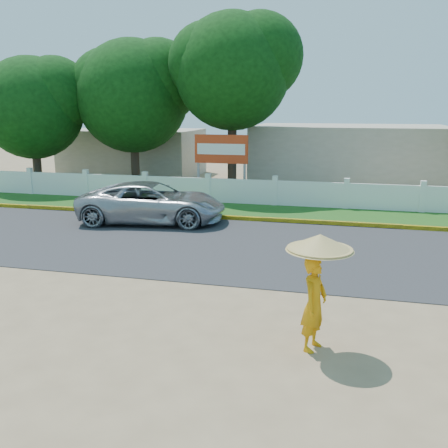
{
  "coord_description": "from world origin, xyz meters",
  "views": [
    {
      "loc": [
        2.95,
        -9.99,
        4.24
      ],
      "look_at": [
        0.0,
        2.0,
        1.3
      ],
      "focal_mm": 40.0,
      "sensor_mm": 36.0,
      "label": 1
    }
  ],
  "objects": [
    {
      "name": "grass_verge",
      "position": [
        0.0,
        9.75,
        0.01
      ],
      "size": [
        60.0,
        3.5,
        0.03
      ],
      "primitive_type": "cube",
      "color": "#2D601E",
      "rests_on": "ground"
    },
    {
      "name": "curb",
      "position": [
        0.0,
        8.05,
        0.08
      ],
      "size": [
        40.0,
        0.18,
        0.16
      ],
      "primitive_type": "cube",
      "color": "yellow",
      "rests_on": "ground"
    },
    {
      "name": "billboard",
      "position": [
        -2.67,
        12.3,
        2.14
      ],
      "size": [
        2.5,
        0.13,
        2.95
      ],
      "color": "gray",
      "rests_on": "ground"
    },
    {
      "name": "building_near",
      "position": [
        3.0,
        18.0,
        1.6
      ],
      "size": [
        10.0,
        6.0,
        3.2
      ],
      "primitive_type": "cube",
      "color": "#B7AD99",
      "rests_on": "ground"
    },
    {
      "name": "fence",
      "position": [
        0.0,
        11.2,
        0.55
      ],
      "size": [
        40.0,
        0.1,
        1.1
      ],
      "primitive_type": "cube",
      "color": "silver",
      "rests_on": "ground"
    },
    {
      "name": "road",
      "position": [
        0.0,
        4.5,
        0.01
      ],
      "size": [
        60.0,
        7.0,
        0.02
      ],
      "primitive_type": "cube",
      "color": "#38383A",
      "rests_on": "ground"
    },
    {
      "name": "ground",
      "position": [
        0.0,
        0.0,
        0.0
      ],
      "size": [
        120.0,
        120.0,
        0.0
      ],
      "primitive_type": "plane",
      "color": "#9E8460",
      "rests_on": "ground"
    },
    {
      "name": "building_far",
      "position": [
        -10.0,
        19.0,
        1.4
      ],
      "size": [
        8.0,
        5.0,
        2.8
      ],
      "primitive_type": "cube",
      "color": "#B7AD99",
      "rests_on": "ground"
    },
    {
      "name": "tree_row",
      "position": [
        1.98,
        14.19,
        4.97
      ],
      "size": [
        33.36,
        7.32,
        8.68
      ],
      "color": "#473828",
      "rests_on": "ground"
    },
    {
      "name": "vehicle",
      "position": [
        -3.95,
        6.95,
        0.75
      ],
      "size": [
        5.68,
        3.23,
        1.49
      ],
      "primitive_type": "imported",
      "rotation": [
        0.0,
        0.0,
        1.72
      ],
      "color": "#A4A7AC",
      "rests_on": "ground"
    },
    {
      "name": "monk_with_parasol",
      "position": [
        2.56,
        -1.67,
        1.38
      ],
      "size": [
        1.16,
        1.16,
        2.12
      ],
      "color": "orange",
      "rests_on": "ground"
    }
  ]
}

